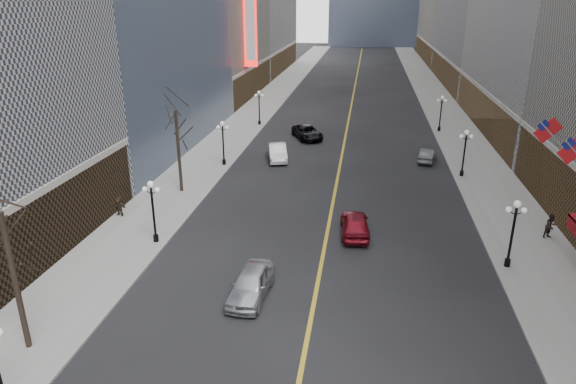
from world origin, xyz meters
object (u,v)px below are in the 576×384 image
(streetlamp_east_2, at_px, (465,148))
(streetlamp_west_3, at_px, (259,104))
(car_nb_near, at_px, (251,284))
(car_nb_mid, at_px, (278,152))
(car_sb_far, at_px, (427,155))
(car_sb_mid, at_px, (355,224))
(streetlamp_west_2, at_px, (223,138))
(streetlamp_east_3, at_px, (441,110))
(streetlamp_west_1, at_px, (153,205))
(streetlamp_east_1, at_px, (513,227))
(car_nb_far, at_px, (307,132))

(streetlamp_east_2, relative_size, streetlamp_west_3, 1.00)
(streetlamp_east_2, relative_size, car_nb_near, 0.91)
(car_nb_mid, height_order, car_sb_far, car_nb_mid)
(car_sb_mid, bearing_deg, streetlamp_west_2, -51.05)
(streetlamp_east_2, height_order, streetlamp_east_3, same)
(streetlamp_west_1, relative_size, streetlamp_west_2, 1.00)
(car_nb_near, bearing_deg, streetlamp_east_1, 23.42)
(car_sb_far, bearing_deg, streetlamp_west_3, -20.39)
(streetlamp_east_2, height_order, car_nb_near, streetlamp_east_2)
(streetlamp_east_1, xyz_separation_m, car_nb_mid, (-18.51, 20.87, -2.05))
(streetlamp_east_2, relative_size, car_sb_far, 1.08)
(streetlamp_east_1, height_order, streetlamp_west_3, same)
(streetlamp_west_2, distance_m, car_nb_near, 25.16)
(streetlamp_east_1, bearing_deg, streetlamp_east_3, 90.00)
(streetlamp_west_3, height_order, car_sb_far, streetlamp_west_3)
(streetlamp_west_2, bearing_deg, car_nb_far, 59.01)
(car_sb_mid, relative_size, car_sb_far, 1.19)
(streetlamp_east_1, distance_m, car_sb_mid, 10.63)
(streetlamp_west_2, bearing_deg, car_sb_far, 12.66)
(car_nb_mid, height_order, car_nb_far, car_nb_mid)
(streetlamp_west_1, height_order, car_sb_far, streetlamp_west_1)
(streetlamp_east_3, bearing_deg, car_nb_mid, -140.74)
(streetlamp_west_3, bearing_deg, streetlamp_west_1, -90.00)
(streetlamp_east_1, height_order, car_sb_mid, streetlamp_east_1)
(streetlamp_east_2, distance_m, streetlamp_west_3, 29.68)
(car_sb_far, bearing_deg, car_nb_far, -16.20)
(streetlamp_east_3, distance_m, streetlamp_west_1, 43.05)
(streetlamp_east_2, distance_m, streetlamp_west_1, 29.68)
(car_nb_mid, distance_m, car_nb_far, 9.40)
(streetlamp_east_1, xyz_separation_m, car_sb_far, (-2.80, 22.67, -2.21))
(streetlamp_east_3, height_order, streetlamp_west_2, same)
(car_sb_mid, distance_m, car_sb_far, 20.36)
(streetlamp_east_3, distance_m, car_sb_mid, 33.95)
(streetlamp_east_3, bearing_deg, car_nb_far, -159.97)
(car_nb_near, bearing_deg, streetlamp_west_1, 147.95)
(streetlamp_west_2, height_order, car_sb_mid, streetlamp_west_2)
(streetlamp_east_3, height_order, car_nb_mid, streetlamp_east_3)
(car_nb_near, bearing_deg, streetlamp_east_2, 60.00)
(streetlamp_west_3, bearing_deg, car_nb_far, -39.57)
(streetlamp_east_2, bearing_deg, car_nb_far, 143.70)
(car_nb_mid, bearing_deg, streetlamp_east_2, -22.24)
(car_nb_mid, distance_m, car_sb_far, 15.81)
(streetlamp_west_2, distance_m, car_nb_mid, 6.20)
(car_nb_near, distance_m, car_nb_mid, 26.77)
(car_nb_mid, xyz_separation_m, car_sb_far, (15.71, 1.80, -0.16))
(streetlamp_east_3, relative_size, streetlamp_west_1, 1.00)
(streetlamp_west_2, bearing_deg, car_sb_mid, -46.30)
(streetlamp_west_1, distance_m, car_nb_mid, 21.58)
(streetlamp_west_1, distance_m, car_sb_mid, 14.40)
(streetlamp_east_1, distance_m, car_nb_mid, 27.97)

